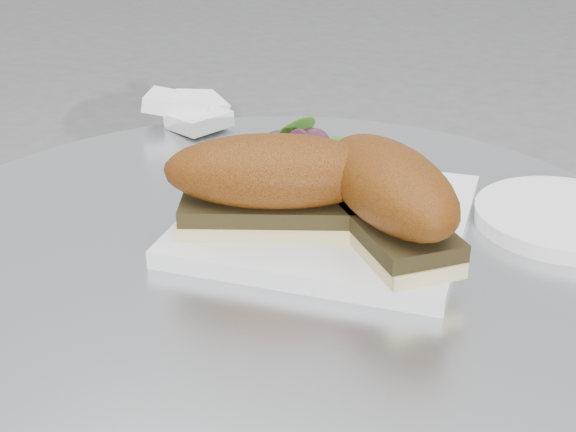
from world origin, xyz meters
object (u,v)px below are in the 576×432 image
at_px(sandwich_right, 389,194).
at_px(saucer, 564,217).
at_px(sandwich_left, 274,181).
at_px(plate, 328,218).

relative_size(sandwich_right, saucer, 1.14).
bearing_deg(saucer, sandwich_left, -146.28).
distance_m(plate, sandwich_right, 0.09).
relative_size(sandwich_left, saucer, 1.27).
bearing_deg(sandwich_right, plate, -162.29).
height_order(plate, sandwich_right, sandwich_right).
xyz_separation_m(sandwich_left, saucer, (0.22, 0.15, -0.05)).
distance_m(sandwich_left, saucer, 0.27).
bearing_deg(sandwich_right, saucer, 90.92).
height_order(sandwich_left, sandwich_right, same).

